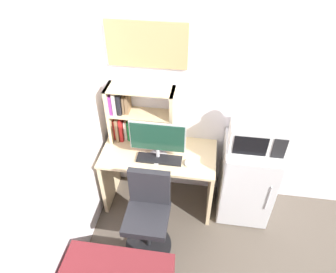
% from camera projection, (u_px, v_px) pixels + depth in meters
% --- Properties ---
extents(wall_back, '(6.40, 0.04, 2.60)m').
position_uv_depth(wall_back, '(308.00, 101.00, 2.82)').
color(wall_back, silver).
rests_on(wall_back, ground_plane).
extents(wall_left, '(0.04, 4.40, 2.60)m').
position_uv_depth(wall_left, '(12.00, 221.00, 1.81)').
color(wall_left, silver).
rests_on(wall_left, ground_plane).
extents(desk, '(1.16, 0.59, 0.75)m').
position_uv_depth(desk, '(159.00, 169.00, 3.23)').
color(desk, beige).
rests_on(desk, ground_plane).
extents(hutch_bookshelf, '(0.66, 0.23, 0.63)m').
position_uv_depth(hutch_bookshelf, '(134.00, 117.00, 3.08)').
color(hutch_bookshelf, beige).
rests_on(hutch_bookshelf, desk).
extents(monitor, '(0.54, 0.20, 0.42)m').
position_uv_depth(monitor, '(157.00, 139.00, 2.88)').
color(monitor, '#B7B7BC').
rests_on(monitor, desk).
extents(keyboard, '(0.45, 0.14, 0.02)m').
position_uv_depth(keyboard, '(159.00, 159.00, 2.99)').
color(keyboard, black).
rests_on(keyboard, desk).
extents(computer_mouse, '(0.07, 0.10, 0.03)m').
position_uv_depth(computer_mouse, '(188.00, 163.00, 2.95)').
color(computer_mouse, silver).
rests_on(computer_mouse, desk).
extents(mini_fridge, '(0.53, 0.52, 0.94)m').
position_uv_depth(mini_fridge, '(246.00, 180.00, 3.17)').
color(mini_fridge, silver).
rests_on(mini_fridge, ground_plane).
extents(microwave, '(0.50, 0.34, 0.26)m').
position_uv_depth(microwave, '(257.00, 135.00, 2.79)').
color(microwave, silver).
rests_on(microwave, mini_fridge).
extents(desk_fan, '(0.19, 0.11, 0.29)m').
position_uv_depth(desk_fan, '(269.00, 109.00, 2.59)').
color(desk_fan, silver).
rests_on(desk_fan, microwave).
extents(desk_chair, '(0.46, 0.46, 0.91)m').
position_uv_depth(desk_chair, '(148.00, 218.00, 2.88)').
color(desk_chair, black).
rests_on(desk_chair, ground_plane).
extents(wall_corkboard, '(0.74, 0.02, 0.42)m').
position_uv_depth(wall_corkboard, '(147.00, 45.00, 2.67)').
color(wall_corkboard, tan).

